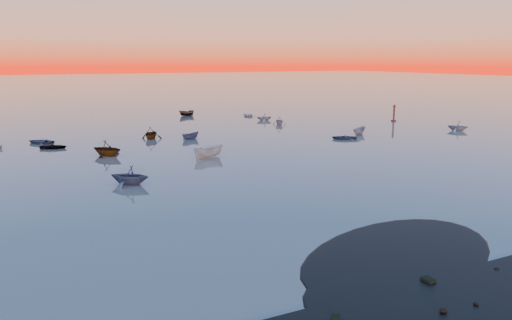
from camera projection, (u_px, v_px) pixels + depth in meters
ground at (124, 110)px, 120.76m from camera, size 600.00×600.00×0.00m
mud_lobes at (462, 251)px, 32.30m from camera, size 140.00×6.00×0.07m
moored_fleet at (188, 137)px, 79.60m from camera, size 124.00×58.00×1.20m
boat_near_center at (209, 157)px, 62.90m from camera, size 2.53×4.48×1.46m
boat_near_right at (457, 131)px, 86.34m from camera, size 3.83×3.27×1.24m
channel_marker at (394, 114)px, 98.90m from camera, size 0.99×0.99×3.53m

